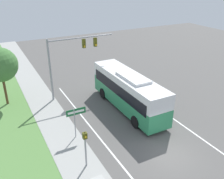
{
  "coord_description": "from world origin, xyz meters",
  "views": [
    {
      "loc": [
        -10.42,
        -10.97,
        11.98
      ],
      "look_at": [
        -0.3,
        8.24,
        1.89
      ],
      "focal_mm": 40.0,
      "sensor_mm": 36.0,
      "label": 1
    }
  ],
  "objects_px": {
    "bus": "(128,90)",
    "street_sign": "(76,116)",
    "pedestrian_signal": "(85,144)",
    "signal_gantry": "(70,55)"
  },
  "relations": [
    {
      "from": "signal_gantry",
      "to": "bus",
      "type": "bearing_deg",
      "value": -52.73
    },
    {
      "from": "bus",
      "to": "signal_gantry",
      "type": "height_order",
      "value": "signal_gantry"
    },
    {
      "from": "signal_gantry",
      "to": "street_sign",
      "type": "height_order",
      "value": "signal_gantry"
    },
    {
      "from": "bus",
      "to": "pedestrian_signal",
      "type": "xyz_separation_m",
      "value": [
        -6.71,
        -5.67,
        -0.08
      ]
    },
    {
      "from": "bus",
      "to": "pedestrian_signal",
      "type": "height_order",
      "value": "bus"
    },
    {
      "from": "pedestrian_signal",
      "to": "signal_gantry",
      "type": "bearing_deg",
      "value": 75.03
    },
    {
      "from": "pedestrian_signal",
      "to": "street_sign",
      "type": "xyz_separation_m",
      "value": [
        0.62,
        3.49,
        0.05
      ]
    },
    {
      "from": "bus",
      "to": "pedestrian_signal",
      "type": "relative_size",
      "value": 3.66
    },
    {
      "from": "signal_gantry",
      "to": "street_sign",
      "type": "bearing_deg",
      "value": -107.28
    },
    {
      "from": "bus",
      "to": "street_sign",
      "type": "height_order",
      "value": "bus"
    }
  ]
}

